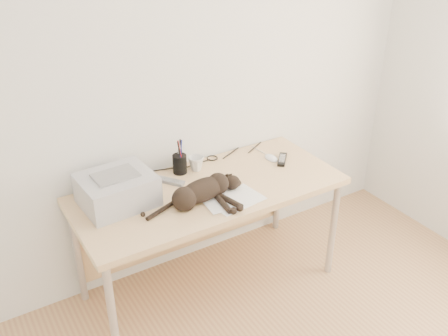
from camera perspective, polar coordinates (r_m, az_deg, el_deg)
wall_back at (r=3.00m, az=-5.33°, el=10.03°), size 3.50×0.00×3.50m
desk at (r=3.08m, az=-2.46°, el=-3.69°), size 1.60×0.70×0.74m
printer at (r=2.81m, az=-12.13°, el=-2.42°), size 0.41×0.36×0.19m
papers at (r=2.83m, az=0.96°, el=-3.57°), size 0.35×0.26×0.01m
cat at (r=2.78m, az=-2.70°, el=-2.83°), size 0.62×0.29×0.14m
mug at (r=3.11m, az=-3.20°, el=0.52°), size 0.13×0.13×0.09m
pen_cup at (r=3.08m, az=-5.08°, el=0.50°), size 0.09×0.09×0.22m
remote_grey at (r=3.00m, az=-6.15°, el=-1.53°), size 0.14×0.17×0.02m
remote_black at (r=3.26m, az=6.66°, el=0.97°), size 0.15×0.16×0.02m
mouse at (r=3.27m, az=5.42°, el=1.33°), size 0.07×0.12×0.04m
cable_tangle at (r=3.18m, az=-4.48°, el=0.28°), size 1.36×0.08×0.01m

